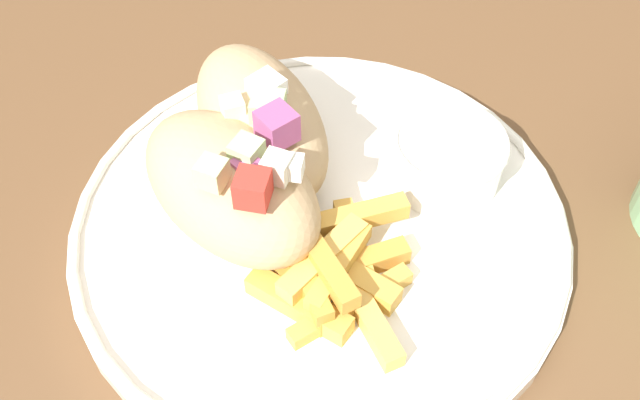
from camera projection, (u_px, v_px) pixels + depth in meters
name	position (u px, v px, depth m)	size (l,w,h in m)	color
table	(353.00, 296.00, 0.50)	(1.23, 1.23, 0.71)	brown
plate	(320.00, 226.00, 0.43)	(0.29, 0.29, 0.02)	white
pita_sandwich_near	(231.00, 186.00, 0.41)	(0.13, 0.08, 0.07)	tan
pita_sandwich_far	(260.00, 121.00, 0.44)	(0.14, 0.11, 0.07)	tan
fries_pile	(328.00, 269.00, 0.40)	(0.12, 0.10, 0.03)	gold
sauce_ramekin	(447.00, 156.00, 0.44)	(0.07, 0.07, 0.03)	white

